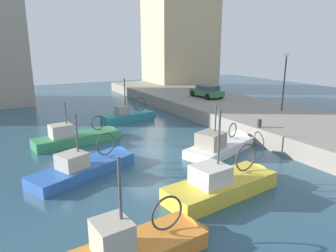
# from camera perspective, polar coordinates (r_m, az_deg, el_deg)

# --- Properties ---
(water_surface) EXTENTS (80.00, 80.00, 0.00)m
(water_surface) POSITION_cam_1_polar(r_m,az_deg,el_deg) (19.90, -3.46, -4.88)
(water_surface) COLOR #2D5166
(water_surface) RESTS_ON ground
(quay_wall) EXTENTS (9.00, 56.00, 1.20)m
(quay_wall) POSITION_cam_1_polar(r_m,az_deg,el_deg) (26.51, 19.60, 0.61)
(quay_wall) COLOR gray
(quay_wall) RESTS_ON ground
(fishing_boat_teal) EXTENTS (5.67, 2.33, 4.52)m
(fishing_boat_teal) POSITION_cam_1_polar(r_m,az_deg,el_deg) (28.60, -6.73, 1.32)
(fishing_boat_teal) COLOR teal
(fishing_boat_teal) RESTS_ON ground
(fishing_boat_white) EXTENTS (6.37, 3.86, 4.03)m
(fishing_boat_white) POSITION_cam_1_polar(r_m,az_deg,el_deg) (20.55, 10.04, -4.00)
(fishing_boat_white) COLOR white
(fishing_boat_white) RESTS_ON ground
(fishing_boat_yellow) EXTENTS (6.51, 2.58, 4.88)m
(fishing_boat_yellow) POSITION_cam_1_polar(r_m,az_deg,el_deg) (14.93, 10.64, -11.46)
(fishing_boat_yellow) COLOR gold
(fishing_boat_yellow) RESTS_ON ground
(fishing_boat_blue) EXTENTS (6.68, 4.22, 4.18)m
(fishing_boat_blue) POSITION_cam_1_polar(r_m,az_deg,el_deg) (17.45, -14.02, -7.79)
(fishing_boat_blue) COLOR #2D60B7
(fishing_boat_blue) RESTS_ON ground
(fishing_boat_green) EXTENTS (6.74, 2.51, 3.77)m
(fishing_boat_green) POSITION_cam_1_polar(r_m,az_deg,el_deg) (22.67, -15.55, -2.62)
(fishing_boat_green) COLOR #388951
(fishing_boat_green) RESTS_ON ground
(parked_car_green) EXTENTS (2.12, 3.95, 1.31)m
(parked_car_green) POSITION_cam_1_polar(r_m,az_deg,el_deg) (33.50, 7.12, 6.35)
(parked_car_green) COLOR #387547
(parked_car_green) RESTS_ON quay_wall
(mooring_bollard_mid) EXTENTS (0.28, 0.28, 0.55)m
(mooring_bollard_mid) POSITION_cam_1_polar(r_m,az_deg,el_deg) (22.03, 16.38, 0.47)
(mooring_bollard_mid) COLOR #2D2D33
(mooring_bollard_mid) RESTS_ON quay_wall
(quay_streetlamp) EXTENTS (0.36, 0.36, 4.83)m
(quay_streetlamp) POSITION_cam_1_polar(r_m,az_deg,el_deg) (27.78, 20.64, 9.20)
(quay_streetlamp) COLOR #38383D
(quay_streetlamp) RESTS_ON quay_wall
(waterfront_building_west_mid) EXTENTS (9.90, 7.90, 13.86)m
(waterfront_building_west_mid) POSITION_cam_1_polar(r_m,az_deg,el_deg) (48.74, 2.24, 14.98)
(waterfront_building_west_mid) COLOR #D1B284
(waterfront_building_west_mid) RESTS_ON ground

